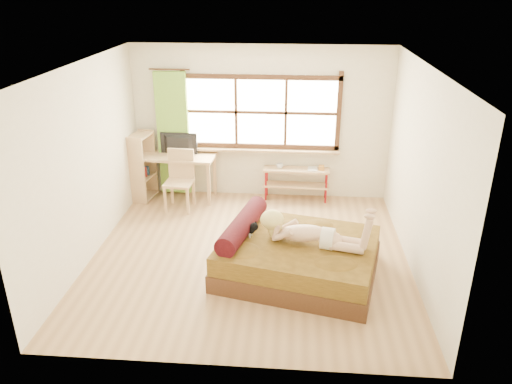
# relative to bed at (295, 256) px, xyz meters

# --- Properties ---
(floor) EXTENTS (4.50, 4.50, 0.00)m
(floor) POSITION_rel_bed_xyz_m (-0.65, 0.43, -0.27)
(floor) COLOR #9E754C
(floor) RESTS_ON ground
(ceiling) EXTENTS (4.50, 4.50, 0.00)m
(ceiling) POSITION_rel_bed_xyz_m (-0.65, 0.43, 2.43)
(ceiling) COLOR white
(ceiling) RESTS_ON wall_back
(wall_back) EXTENTS (4.50, 0.00, 4.50)m
(wall_back) POSITION_rel_bed_xyz_m (-0.65, 2.68, 1.08)
(wall_back) COLOR silver
(wall_back) RESTS_ON floor
(wall_front) EXTENTS (4.50, 0.00, 4.50)m
(wall_front) POSITION_rel_bed_xyz_m (-0.65, -1.82, 1.08)
(wall_front) COLOR silver
(wall_front) RESTS_ON floor
(wall_left) EXTENTS (0.00, 4.50, 4.50)m
(wall_left) POSITION_rel_bed_xyz_m (-2.90, 0.43, 1.08)
(wall_left) COLOR silver
(wall_left) RESTS_ON floor
(wall_right) EXTENTS (0.00, 4.50, 4.50)m
(wall_right) POSITION_rel_bed_xyz_m (1.60, 0.43, 1.08)
(wall_right) COLOR silver
(wall_right) RESTS_ON floor
(window) EXTENTS (2.80, 0.16, 1.46)m
(window) POSITION_rel_bed_xyz_m (-0.65, 2.65, 1.24)
(window) COLOR #FFEDBF
(window) RESTS_ON wall_back
(curtain) EXTENTS (0.55, 0.10, 2.20)m
(curtain) POSITION_rel_bed_xyz_m (-2.20, 2.56, 0.88)
(curtain) COLOR olive
(curtain) RESTS_ON wall_back
(bed) EXTENTS (2.33, 2.03, 0.76)m
(bed) POSITION_rel_bed_xyz_m (0.00, 0.00, 0.00)
(bed) COLOR black
(bed) RESTS_ON floor
(woman) EXTENTS (1.46, 0.71, 0.60)m
(woman) POSITION_rel_bed_xyz_m (0.20, -0.06, 0.53)
(woman) COLOR tan
(woman) RESTS_ON bed
(kitten) EXTENTS (0.32, 0.19, 0.24)m
(kitten) POSITION_rel_bed_xyz_m (-0.67, 0.09, 0.35)
(kitten) COLOR black
(kitten) RESTS_ON bed
(desk) EXTENTS (1.34, 0.68, 0.82)m
(desk) POSITION_rel_bed_xyz_m (-2.10, 2.38, 0.44)
(desk) COLOR tan
(desk) RESTS_ON floor
(monitor) EXTENTS (0.67, 0.13, 0.38)m
(monitor) POSITION_rel_bed_xyz_m (-2.10, 2.43, 0.74)
(monitor) COLOR black
(monitor) RESTS_ON desk
(chair) EXTENTS (0.49, 0.49, 1.03)m
(chair) POSITION_rel_bed_xyz_m (-1.99, 2.02, 0.30)
(chair) COLOR tan
(chair) RESTS_ON floor
(pipe_shelf) EXTENTS (1.17, 0.33, 0.66)m
(pipe_shelf) POSITION_rel_bed_xyz_m (0.01, 2.50, 0.16)
(pipe_shelf) COLOR tan
(pipe_shelf) RESTS_ON floor
(cup) EXTENTS (0.12, 0.12, 0.09)m
(cup) POSITION_rel_bed_xyz_m (-0.30, 2.50, 0.36)
(cup) COLOR gray
(cup) RESTS_ON pipe_shelf
(book) EXTENTS (0.17, 0.23, 0.02)m
(book) POSITION_rel_bed_xyz_m (0.20, 2.50, 0.32)
(book) COLOR gray
(book) RESTS_ON pipe_shelf
(bookshelf) EXTENTS (0.38, 0.57, 1.22)m
(bookshelf) POSITION_rel_bed_xyz_m (-2.73, 2.31, 0.35)
(bookshelf) COLOR tan
(bookshelf) RESTS_ON floor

